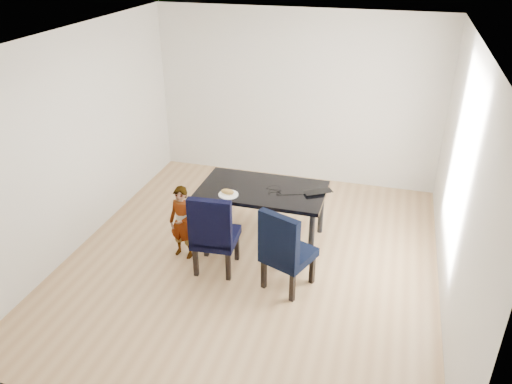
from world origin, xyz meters
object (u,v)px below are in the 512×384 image
(chair_right, at_px, (289,248))
(plate, at_px, (228,195))
(dining_table, at_px, (262,214))
(chair_left, at_px, (216,231))
(laptop, at_px, (317,190))
(child, at_px, (182,223))

(chair_right, xyz_separation_m, plate, (-0.91, 0.59, 0.24))
(dining_table, distance_m, plate, 0.60)
(chair_left, xyz_separation_m, laptop, (1.04, 0.89, 0.24))
(laptop, bearing_deg, child, -4.42)
(chair_left, height_order, chair_right, chair_left)
(chair_right, bearing_deg, plate, 168.65)
(dining_table, height_order, laptop, laptop)
(plate, bearing_deg, chair_left, -89.70)
(chair_left, height_order, plate, chair_left)
(chair_right, relative_size, child, 1.07)
(chair_right, relative_size, plate, 4.16)
(plate, bearing_deg, dining_table, 38.60)
(dining_table, bearing_deg, child, -142.42)
(chair_right, distance_m, laptop, 1.03)
(dining_table, xyz_separation_m, chair_left, (-0.36, -0.78, 0.15))
(chair_left, xyz_separation_m, plate, (-0.00, 0.49, 0.23))
(dining_table, distance_m, laptop, 0.79)
(dining_table, distance_m, chair_right, 1.05)
(chair_left, distance_m, plate, 0.54)
(chair_left, xyz_separation_m, chair_right, (0.91, -0.10, -0.01))
(child, height_order, laptop, child)
(dining_table, relative_size, child, 1.67)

